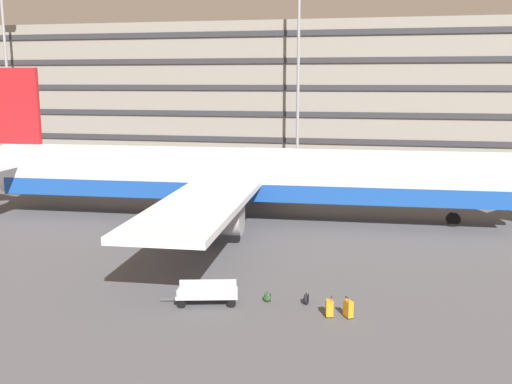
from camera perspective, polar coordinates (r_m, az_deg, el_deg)
ground_plane at (r=41.13m, az=-1.94°, el=-2.30°), size 600.00×600.00×0.00m
terminal_structure at (r=86.20m, az=5.34°, el=10.21°), size 174.45×20.35×17.04m
airliner at (r=39.72m, az=-1.32°, el=1.54°), size 41.55×33.66×10.25m
light_mast_far_left at (r=85.52m, az=-23.28°, el=12.01°), size 1.80×0.50×21.45m
light_mast_left at (r=71.47m, az=4.20°, el=15.02°), size 1.80×0.50×25.77m
suitcase_teal at (r=23.97m, az=7.19°, el=-11.19°), size 0.35×0.42×0.85m
suitcase_orange at (r=23.99m, az=9.02°, el=-11.19°), size 0.43×0.49×0.87m
backpack_purple at (r=25.33m, az=1.09°, el=-10.28°), size 0.40×0.35×0.47m
backpack_small at (r=25.15m, az=4.89°, el=-10.40°), size 0.26×0.39×0.54m
baggage_cart at (r=25.25m, az=-4.80°, el=-9.85°), size 3.37×1.86×0.82m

